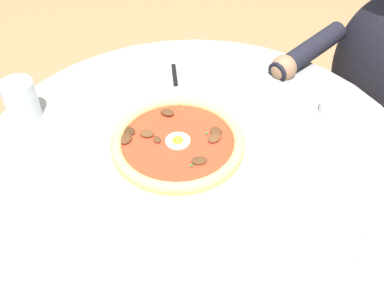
# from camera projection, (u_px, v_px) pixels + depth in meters

# --- Properties ---
(dining_table) EXTENTS (0.99, 0.99, 0.75)m
(dining_table) POSITION_uv_depth(u_px,v_px,m) (196.00, 201.00, 1.03)
(dining_table) COLOR #999993
(dining_table) RESTS_ON ground
(pizza_on_plate) EXTENTS (0.34, 0.34, 0.03)m
(pizza_on_plate) POSITION_uv_depth(u_px,v_px,m) (178.00, 143.00, 0.94)
(pizza_on_plate) COLOR white
(pizza_on_plate) RESTS_ON dining_table
(water_glass) EXTENTS (0.08, 0.08, 0.09)m
(water_glass) POSITION_uv_depth(u_px,v_px,m) (21.00, 102.00, 1.01)
(water_glass) COLOR silver
(water_glass) RESTS_ON dining_table
(steak_knife) EXTENTS (0.19, 0.11, 0.01)m
(steak_knife) POSITION_uv_depth(u_px,v_px,m) (174.00, 69.00, 1.17)
(steak_knife) COLOR silver
(steak_knife) RESTS_ON dining_table
(ramekin_capers) EXTENTS (0.08, 0.08, 0.03)m
(ramekin_capers) POSITION_uv_depth(u_px,v_px,m) (336.00, 108.00, 1.03)
(ramekin_capers) COLOR white
(ramekin_capers) RESTS_ON dining_table
(fork_utensil) EXTENTS (0.17, 0.02, 0.00)m
(fork_utensil) POSITION_uv_depth(u_px,v_px,m) (370.00, 228.00, 0.80)
(fork_utensil) COLOR #BCBCC1
(fork_utensil) RESTS_ON dining_table
(diner_person) EXTENTS (0.45, 0.52, 1.12)m
(diner_person) POSITION_uv_depth(u_px,v_px,m) (365.00, 124.00, 1.39)
(diner_person) COLOR #282833
(diner_person) RESTS_ON ground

